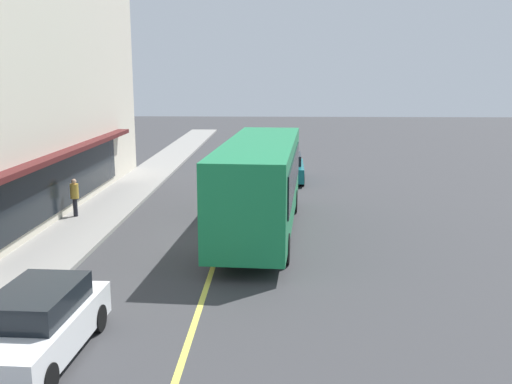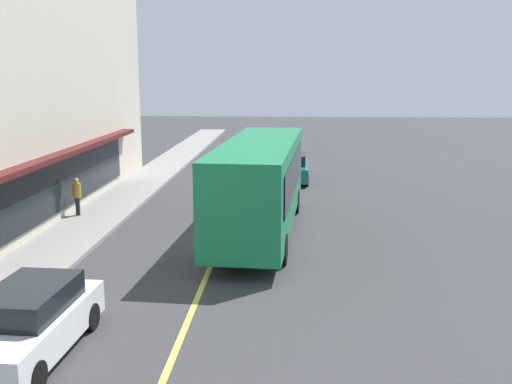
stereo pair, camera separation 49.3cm
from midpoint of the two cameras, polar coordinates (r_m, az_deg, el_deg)
name	(u,v)px [view 1 (the left image)]	position (r m, az deg, el deg)	size (l,w,h in m)	color
ground	(222,239)	(21.73, -3.92, -4.54)	(120.00, 120.00, 0.00)	#38383A
sidewalk	(73,236)	(22.94, -17.80, -4.02)	(80.00, 2.55, 0.15)	gray
lane_centre_stripe	(222,239)	(21.73, -3.92, -4.53)	(36.00, 0.16, 0.01)	#D8D14C
bus	(260,182)	(22.00, -0.24, 1.00)	(11.27, 3.23, 3.50)	#197F47
car_white	(37,325)	(13.73, -21.34, -11.86)	(4.37, 2.00, 1.52)	white
car_teal	(287,168)	(33.02, 2.59, 2.35)	(4.33, 1.92, 1.52)	#14666B
pedestrian_by_curb	(75,194)	(25.39, -17.63, -0.20)	(0.34, 0.34, 1.57)	black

